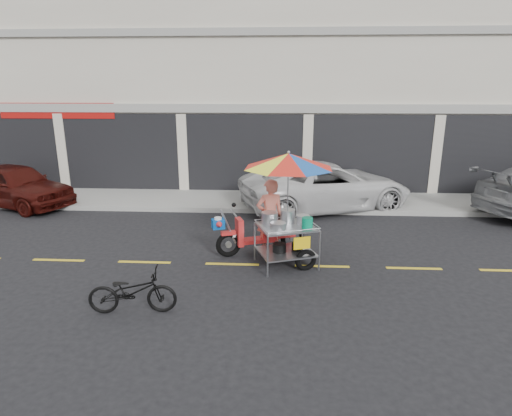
# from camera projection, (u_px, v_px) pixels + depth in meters

# --- Properties ---
(ground) EXTENTS (90.00, 90.00, 0.00)m
(ground) POSITION_uv_depth(u_px,v_px,m) (322.00, 266.00, 9.46)
(ground) COLOR black
(sidewalk) EXTENTS (45.00, 3.00, 0.15)m
(sidewalk) POSITION_uv_depth(u_px,v_px,m) (308.00, 200.00, 14.72)
(sidewalk) COLOR gray
(sidewalk) RESTS_ON ground
(shophouse_block) EXTENTS (36.00, 8.11, 10.40)m
(shophouse_block) POSITION_uv_depth(u_px,v_px,m) (370.00, 77.00, 18.31)
(shophouse_block) COLOR beige
(shophouse_block) RESTS_ON ground
(centerline) EXTENTS (42.00, 0.10, 0.01)m
(centerline) POSITION_uv_depth(u_px,v_px,m) (322.00, 266.00, 9.46)
(centerline) COLOR gold
(centerline) RESTS_ON ground
(maroon_sedan) EXTENTS (4.51, 3.11, 1.42)m
(maroon_sedan) POSITION_uv_depth(u_px,v_px,m) (15.00, 185.00, 14.03)
(maroon_sedan) COLOR #350B08
(maroon_sedan) RESTS_ON ground
(white_pickup) EXTENTS (6.03, 4.32, 1.53)m
(white_pickup) POSITION_uv_depth(u_px,v_px,m) (326.00, 186.00, 13.73)
(white_pickup) COLOR silver
(white_pickup) RESTS_ON ground
(near_bicycle) EXTENTS (1.58, 0.69, 0.80)m
(near_bicycle) POSITION_uv_depth(u_px,v_px,m) (132.00, 292.00, 7.43)
(near_bicycle) COLOR black
(near_bicycle) RESTS_ON ground
(food_vendor_rig) EXTENTS (2.98, 2.49, 2.55)m
(food_vendor_rig) POSITION_uv_depth(u_px,v_px,m) (280.00, 192.00, 9.41)
(food_vendor_rig) COLOR black
(food_vendor_rig) RESTS_ON ground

